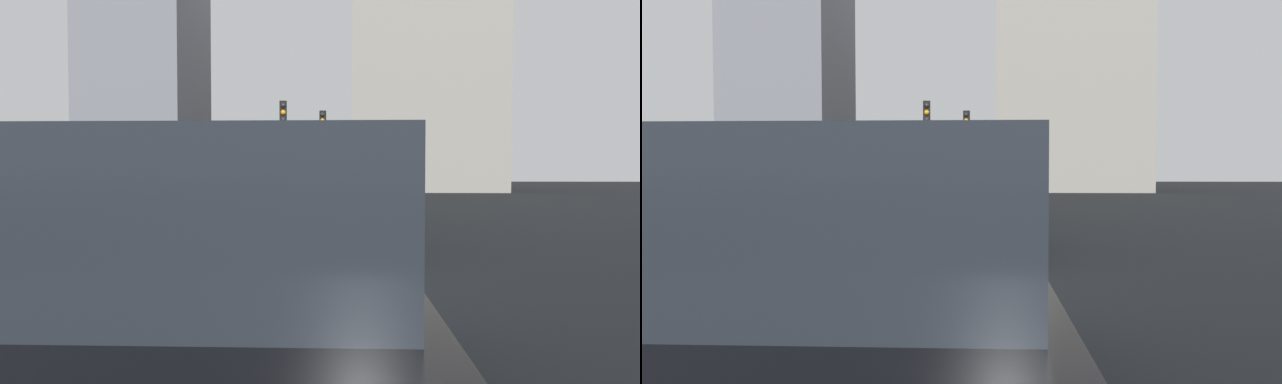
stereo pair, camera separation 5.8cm
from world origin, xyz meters
TOP-DOWN VIEW (x-y plane):
  - ground_plane at (0.00, 0.00)m, footprint 160.00×160.00m
  - car_navy_lead at (9.25, 0.19)m, footprint 4.25×1.97m
  - car_grey_second at (2.65, 0.06)m, footprint 4.83×2.23m
  - car_black_third at (-4.82, 0.08)m, footprint 4.80×2.11m
  - traffic_light_near_left at (13.72, 2.08)m, footprint 0.33×0.30m
  - traffic_light_near_right at (17.47, 0.76)m, footprint 0.32×0.30m
  - building_facade_left at (38.42, -6.00)m, footprint 14.19×10.90m
  - building_facade_center at (36.95, 16.00)m, footprint 9.71×8.03m

SIDE VIEW (x-z plane):
  - ground_plane at x=0.00m, z-range -0.20..0.00m
  - car_black_third at x=-4.82m, z-range -0.03..1.54m
  - car_navy_lead at x=9.25m, z-range -0.04..1.57m
  - car_grey_second at x=2.65m, z-range -0.03..1.57m
  - traffic_light_near_left at x=13.72m, z-range 0.91..5.05m
  - traffic_light_near_right at x=17.47m, z-range 0.91..5.09m
  - building_facade_left at x=38.42m, z-range 0.00..15.44m
  - building_facade_center at x=36.95m, z-range 0.00..17.29m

